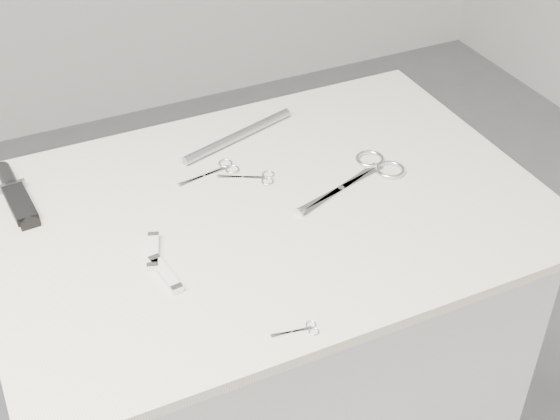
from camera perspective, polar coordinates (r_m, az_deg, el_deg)
name	(u,v)px	position (r m, az deg, el deg)	size (l,w,h in m)	color
plinth	(268,378)	(1.73, -0.90, -12.19)	(0.90, 0.60, 0.90)	silver
display_board	(265,210)	(1.41, -1.08, 0.00)	(1.00, 0.70, 0.02)	beige
large_shears	(367,173)	(1.49, 6.35, 2.72)	(0.25, 0.14, 0.01)	silver
embroidery_scissors_a	(218,170)	(1.50, -4.54, 2.90)	(0.13, 0.05, 0.00)	silver
embroidery_scissors_b	(256,178)	(1.47, -1.76, 2.39)	(0.10, 0.07, 0.00)	silver
tiny_scissors	(301,330)	(1.17, 1.55, -8.79)	(0.07, 0.03, 0.00)	silver
sheathed_knife	(14,192)	(1.51, -18.87, 1.28)	(0.05, 0.19, 0.02)	black
pocket_knife_a	(153,251)	(1.31, -9.26, -2.99)	(0.05, 0.09, 0.01)	beige
pocket_knife_b	(165,274)	(1.27, -8.39, -4.63)	(0.03, 0.10, 0.01)	beige
metal_rail	(238,136)	(1.59, -3.07, 5.45)	(0.02, 0.02, 0.27)	#95989E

